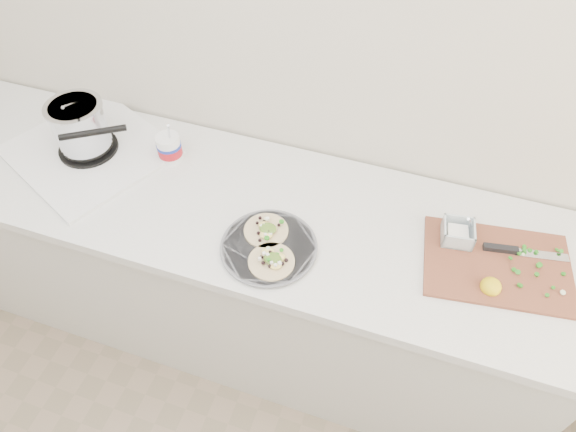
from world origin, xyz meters
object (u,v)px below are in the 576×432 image
(tub, at_px, (169,146))
(cutboard, at_px, (496,259))
(stove, at_px, (84,135))
(taco_plate, at_px, (269,245))

(tub, height_order, cutboard, tub)
(cutboard, bearing_deg, tub, 167.34)
(stove, relative_size, cutboard, 1.43)
(taco_plate, bearing_deg, stove, 165.08)
(stove, bearing_deg, tub, 36.65)
(tub, bearing_deg, stove, -168.15)
(taco_plate, xyz_separation_m, tub, (-0.48, 0.27, 0.05))
(stove, xyz_separation_m, taco_plate, (0.79, -0.21, -0.07))
(stove, bearing_deg, taco_plate, 9.88)
(tub, bearing_deg, cutboard, -4.98)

